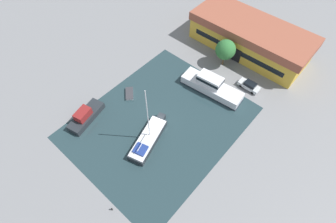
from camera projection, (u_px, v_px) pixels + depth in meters
ground_plane at (160, 122)px, 50.39m from camera, size 440.00×440.00×0.00m
water_canal at (160, 122)px, 50.39m from camera, size 26.51×32.62×0.01m
warehouse_building at (250, 37)px, 60.13m from camera, size 27.53×11.54×6.80m
quay_tree_near_building at (226, 50)px, 56.38m from camera, size 4.39×4.39×6.43m
parked_car at (249, 85)px, 54.84m from camera, size 4.56×1.91×1.66m
sailboat_moored at (148, 138)px, 47.44m from camera, size 5.61×11.06×13.43m
motor_cruiser at (211, 86)px, 54.03m from camera, size 13.49×5.06×3.81m
small_dinghy at (129, 94)px, 54.29m from camera, size 3.51×3.39×0.49m
cabin_boat at (86, 116)px, 50.04m from camera, size 4.48×8.38×2.82m
mooring_bollard at (112, 209)px, 40.41m from camera, size 0.22×0.22×0.75m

